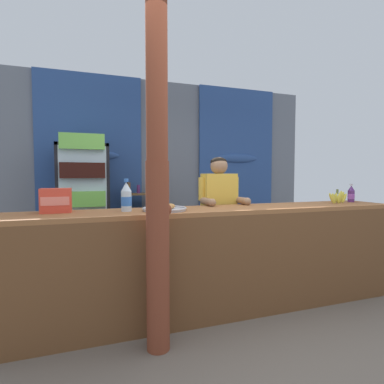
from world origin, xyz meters
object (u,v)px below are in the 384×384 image
object	(u,v)px
stall_counter	(225,250)
timber_post	(157,169)
bottle_shelf_rack	(143,220)
snack_box_crackers	(56,200)
drink_fridge	(84,197)
plastic_lawn_chair	(242,230)
pastry_tray	(165,208)
soda_bottle_water	(126,198)
soda_bottle_grape_soda	(351,194)
banana_bunch	(338,198)
shopkeeper	(219,208)

from	to	relation	value
stall_counter	timber_post	world-z (taller)	timber_post
bottle_shelf_rack	snack_box_crackers	bearing A→B (deg)	-119.38
stall_counter	drink_fridge	bearing A→B (deg)	123.35
plastic_lawn_chair	pastry_tray	distance (m)	2.10
bottle_shelf_rack	stall_counter	bearing A→B (deg)	-78.93
drink_fridge	plastic_lawn_chair	distance (m)	2.31
plastic_lawn_chair	stall_counter	bearing A→B (deg)	-123.56
soda_bottle_water	soda_bottle_grape_soda	bearing A→B (deg)	1.48
bottle_shelf_rack	banana_bunch	xyz separation A→B (m)	(1.85, -1.93, 0.43)
shopkeeper	soda_bottle_water	world-z (taller)	shopkeeper
drink_fridge	shopkeeper	size ratio (longest dim) A/B	1.22
soda_bottle_water	snack_box_crackers	world-z (taller)	soda_bottle_water
soda_bottle_water	banana_bunch	size ratio (longest dim) A/B	1.07
plastic_lawn_chair	bottle_shelf_rack	bearing A→B (deg)	154.62
soda_bottle_water	banana_bunch	bearing A→B (deg)	0.13
timber_post	soda_bottle_grape_soda	bearing A→B (deg)	12.59
timber_post	banana_bunch	world-z (taller)	timber_post
stall_counter	banana_bunch	bearing A→B (deg)	5.63
shopkeeper	pastry_tray	distance (m)	0.87
timber_post	soda_bottle_water	bearing A→B (deg)	109.73
plastic_lawn_chair	soda_bottle_water	distance (m)	2.33
timber_post	stall_counter	bearing A→B (deg)	25.28
stall_counter	snack_box_crackers	xyz separation A→B (m)	(-1.44, 0.24, 0.48)
drink_fridge	bottle_shelf_rack	xyz separation A→B (m)	(0.85, 0.17, -0.38)
timber_post	soda_bottle_water	distance (m)	0.55
plastic_lawn_chair	soda_bottle_water	size ratio (longest dim) A/B	3.05
soda_bottle_grape_soda	banana_bunch	world-z (taller)	soda_bottle_grape_soda
stall_counter	soda_bottle_grape_soda	bearing A→B (deg)	6.83
bottle_shelf_rack	banana_bunch	bearing A→B (deg)	-46.24
pastry_tray	plastic_lawn_chair	bearing A→B (deg)	42.07
drink_fridge	timber_post	bearing A→B (deg)	-76.34
timber_post	pastry_tray	size ratio (longest dim) A/B	7.25
shopkeeper	timber_post	bearing A→B (deg)	-135.46
snack_box_crackers	soda_bottle_grape_soda	bearing A→B (deg)	-0.61
plastic_lawn_chair	banana_bunch	distance (m)	1.49
plastic_lawn_chair	soda_bottle_water	world-z (taller)	soda_bottle_water
stall_counter	banana_bunch	distance (m)	1.52
snack_box_crackers	bottle_shelf_rack	bearing A→B (deg)	60.62
shopkeeper	snack_box_crackers	world-z (taller)	shopkeeper
timber_post	soda_bottle_grape_soda	distance (m)	2.48
stall_counter	shopkeeper	distance (m)	0.65
plastic_lawn_chair	shopkeeper	xyz separation A→B (m)	(-0.78, -0.90, 0.45)
drink_fridge	soda_bottle_grape_soda	size ratio (longest dim) A/B	8.62
timber_post	snack_box_crackers	size ratio (longest dim) A/B	11.79
timber_post	snack_box_crackers	xyz separation A→B (m)	(-0.73, 0.57, -0.25)
drink_fridge	shopkeeper	bearing A→B (deg)	-43.88
soda_bottle_grape_soda	shopkeeper	bearing A→B (deg)	167.88
soda_bottle_water	soda_bottle_grape_soda	size ratio (longest dim) A/B	1.33
plastic_lawn_chair	pastry_tray	xyz separation A→B (m)	(-1.51, -1.36, 0.52)
banana_bunch	soda_bottle_grape_soda	bearing A→B (deg)	13.49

